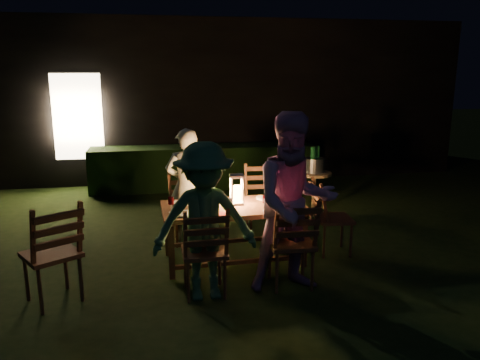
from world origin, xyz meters
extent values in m
plane|color=black|center=(0.00, 0.00, 0.00)|extent=(40.00, 40.00, 0.00)
cube|color=black|center=(0.00, 6.20, 1.60)|extent=(10.00, 4.00, 3.20)
cube|color=#FFE5B2|center=(-2.80, 4.21, 1.35)|extent=(0.90, 0.06, 1.60)
cube|color=black|center=(-0.50, 3.75, 0.40)|extent=(4.20, 0.70, 0.80)
cube|color=#532E1B|center=(-0.52, 0.07, 0.65)|extent=(1.66, 0.87, 0.05)
cube|color=#532E1B|center=(-1.26, -0.29, 0.30)|extent=(0.06, 0.06, 0.60)
cube|color=#532E1B|center=(-1.28, 0.38, 0.30)|extent=(0.06, 0.06, 0.60)
cube|color=#532E1B|center=(0.23, -0.24, 0.30)|extent=(0.06, 0.06, 0.60)
cube|color=#532E1B|center=(0.21, 0.43, 0.30)|extent=(0.06, 0.06, 0.60)
cube|color=#532E1B|center=(-0.95, -0.70, 0.44)|extent=(0.44, 0.42, 0.04)
cube|color=#532E1B|center=(-0.94, -0.88, 0.72)|extent=(0.44, 0.15, 0.51)
cube|color=#532E1B|center=(-0.05, -0.66, 0.46)|extent=(0.46, 0.44, 0.04)
cube|color=#532E1B|center=(-0.05, -0.86, 0.75)|extent=(0.45, 0.17, 0.53)
cube|color=#532E1B|center=(-1.00, 0.80, 0.45)|extent=(0.48, 0.46, 0.04)
cube|color=#532E1B|center=(-1.02, 0.99, 0.73)|extent=(0.45, 0.19, 0.52)
cube|color=#532E1B|center=(0.00, 0.84, 0.45)|extent=(0.47, 0.45, 0.04)
cube|color=#532E1B|center=(0.01, 1.03, 0.74)|extent=(0.45, 0.17, 0.52)
cube|color=#532E1B|center=(0.73, 0.11, 0.44)|extent=(0.44, 0.46, 0.04)
cube|color=#532E1B|center=(0.54, 0.13, 0.71)|extent=(0.17, 0.44, 0.50)
cube|color=#532E1B|center=(-2.40, -0.60, 0.48)|extent=(0.64, 0.63, 0.04)
cube|color=#532E1B|center=(-2.29, -0.77, 0.78)|extent=(0.48, 0.38, 0.55)
imported|color=silver|center=(-1.00, 0.87, 0.74)|extent=(0.55, 0.37, 1.49)
imported|color=#CA8BB9|center=(-0.04, -0.73, 0.91)|extent=(0.91, 0.72, 1.82)
imported|color=#397249|center=(-0.94, -0.77, 0.78)|extent=(1.02, 0.61, 1.55)
cube|color=white|center=(-0.47, 0.12, 0.69)|extent=(0.15, 0.15, 0.03)
cube|color=white|center=(-0.47, 0.12, 1.01)|extent=(0.16, 0.16, 0.03)
cylinder|color=#FF9E3F|center=(-0.47, 0.12, 0.81)|extent=(0.09, 0.09, 0.18)
cylinder|color=white|center=(-1.08, 0.27, 0.69)|extent=(0.25, 0.25, 0.01)
cylinder|color=white|center=(-1.06, -0.17, 0.69)|extent=(0.25, 0.25, 0.01)
cylinder|color=white|center=(-0.08, 0.30, 0.69)|extent=(0.25, 0.25, 0.01)
cylinder|color=white|center=(-0.06, -0.14, 0.69)|extent=(0.25, 0.25, 0.01)
cylinder|color=#0F471E|center=(-0.77, 0.06, 0.82)|extent=(0.07, 0.07, 0.28)
cube|color=red|center=(-0.66, -0.26, 0.69)|extent=(0.18, 0.14, 0.01)
cube|color=red|center=(0.04, -0.21, 0.69)|extent=(0.18, 0.14, 0.01)
cube|color=black|center=(-1.13, -0.25, 0.68)|extent=(0.14, 0.07, 0.01)
cylinder|color=brown|center=(0.98, 1.59, 0.67)|extent=(0.51, 0.51, 0.04)
cylinder|color=brown|center=(0.98, 1.59, 0.34)|extent=(0.06, 0.06, 0.67)
cylinder|color=#A5A8AD|center=(0.98, 1.59, 0.80)|extent=(0.30, 0.30, 0.22)
cylinder|color=#0F471E|center=(0.93, 1.55, 0.85)|extent=(0.07, 0.07, 0.32)
cylinder|color=#0F471E|center=(1.03, 1.63, 0.85)|extent=(0.07, 0.07, 0.32)
camera|label=1|loc=(-1.37, -5.03, 2.19)|focal=35.00mm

